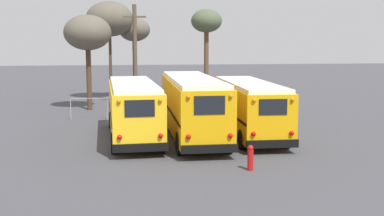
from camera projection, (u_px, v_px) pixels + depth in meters
The scene contains 11 objects.
ground_plane at pixel (190, 134), 27.00m from camera, with size 160.00×160.00×0.00m, color #424247.
school_bus_0 at pixel (133, 108), 25.41m from camera, with size 2.86×9.53×3.01m.
school_bus_1 at pixel (192, 104), 25.82m from camera, with size 2.58×10.94×3.24m.
school_bus_2 at pixel (249, 106), 26.32m from camera, with size 2.64×9.54×2.95m.
utility_pole at pixel (135, 54), 38.17m from camera, with size 1.80×0.32×8.01m.
bare_tree_0 at pixel (206, 24), 38.76m from camera, with size 2.49×2.49×7.71m.
bare_tree_1 at pixel (134, 32), 43.22m from camera, with size 2.82×2.82×7.24m.
bare_tree_2 at pixel (110, 19), 41.35m from camera, with size 4.02×4.02×8.56m.
bare_tree_3 at pixel (88, 33), 35.61m from camera, with size 3.50×3.50×7.10m.
fence_line at pixel (179, 103), 32.52m from camera, with size 14.35×0.06×1.42m.
fire_hydrant at pixel (250, 158), 19.23m from camera, with size 0.24×0.24×1.03m.
Camera 1 is at (-3.48, -26.31, 5.14)m, focal length 45.00 mm.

